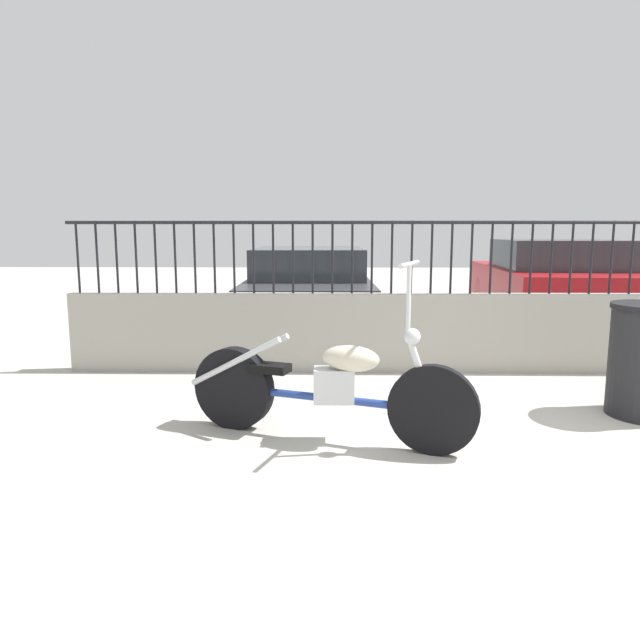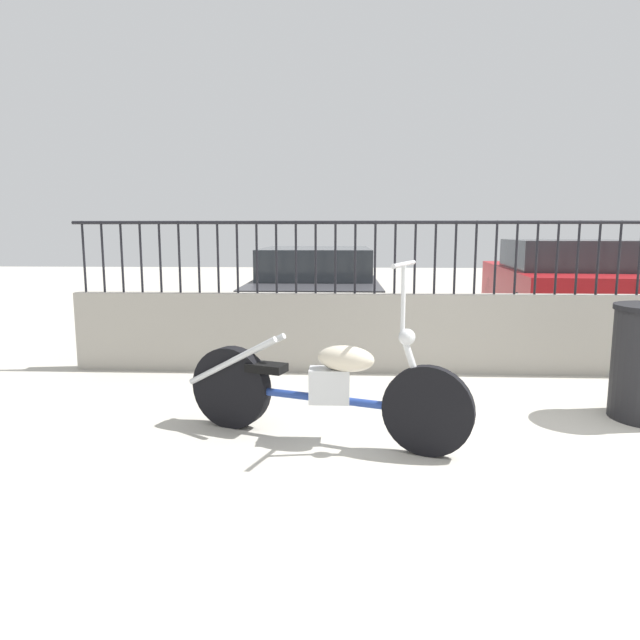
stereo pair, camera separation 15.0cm
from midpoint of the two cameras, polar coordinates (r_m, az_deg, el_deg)
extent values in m
plane|color=#B7B2A5|center=(3.94, 26.86, -13.91)|extent=(40.00, 40.00, 0.00)
cube|color=#9E998E|center=(6.18, 17.50, -1.34)|extent=(8.74, 0.18, 0.83)
cylinder|color=black|center=(6.48, -21.92, 5.88)|extent=(0.02, 0.02, 0.74)
cylinder|color=black|center=(6.39, -20.26, 5.95)|extent=(0.02, 0.02, 0.74)
cylinder|color=black|center=(6.32, -18.56, 6.00)|extent=(0.02, 0.02, 0.74)
cylinder|color=black|center=(6.25, -16.81, 6.06)|extent=(0.02, 0.02, 0.74)
cylinder|color=black|center=(6.18, -15.03, 6.11)|extent=(0.02, 0.02, 0.74)
cylinder|color=black|center=(6.12, -13.21, 6.15)|extent=(0.02, 0.02, 0.74)
cylinder|color=black|center=(6.07, -11.35, 6.19)|extent=(0.02, 0.02, 0.74)
cylinder|color=black|center=(6.02, -9.47, 6.22)|extent=(0.02, 0.02, 0.74)
cylinder|color=black|center=(5.98, -7.55, 6.25)|extent=(0.02, 0.02, 0.74)
cylinder|color=black|center=(5.95, -5.62, 6.27)|extent=(0.02, 0.02, 0.74)
cylinder|color=black|center=(5.92, -3.66, 6.28)|extent=(0.02, 0.02, 0.74)
cylinder|color=black|center=(5.91, -1.69, 6.29)|extent=(0.02, 0.02, 0.74)
cylinder|color=black|center=(5.89, 0.29, 6.29)|extent=(0.02, 0.02, 0.74)
cylinder|color=black|center=(5.89, 2.28, 6.28)|extent=(0.02, 0.02, 0.74)
cylinder|color=black|center=(5.89, 4.27, 6.26)|extent=(0.02, 0.02, 0.74)
cylinder|color=black|center=(5.90, 6.25, 6.24)|extent=(0.02, 0.02, 0.74)
cylinder|color=black|center=(5.91, 8.23, 6.21)|extent=(0.02, 0.02, 0.74)
cylinder|color=black|center=(5.94, 10.20, 6.17)|extent=(0.02, 0.02, 0.74)
cylinder|color=black|center=(5.96, 12.14, 6.12)|extent=(0.02, 0.02, 0.74)
cylinder|color=black|center=(6.00, 14.07, 6.07)|extent=(0.02, 0.02, 0.74)
cylinder|color=black|center=(6.04, 15.97, 6.01)|extent=(0.02, 0.02, 0.74)
cylinder|color=black|center=(6.09, 17.84, 5.95)|extent=(0.02, 0.02, 0.74)
cylinder|color=black|center=(6.15, 19.68, 5.88)|extent=(0.02, 0.02, 0.74)
cylinder|color=black|center=(6.21, 21.48, 5.81)|extent=(0.02, 0.02, 0.74)
cylinder|color=black|center=(6.28, 23.25, 5.73)|extent=(0.02, 0.02, 0.74)
cylinder|color=black|center=(6.35, 24.98, 5.65)|extent=(0.02, 0.02, 0.74)
cylinder|color=black|center=(6.43, 26.66, 5.57)|extent=(0.02, 0.02, 0.74)
cylinder|color=black|center=(6.51, 28.31, 5.48)|extent=(0.02, 0.02, 0.74)
cylinder|color=black|center=(6.60, 29.90, 5.39)|extent=(0.02, 0.02, 0.74)
cylinder|color=black|center=(6.09, 18.00, 9.28)|extent=(8.74, 0.04, 0.04)
cylinder|color=black|center=(3.84, 11.83, -8.89)|extent=(0.59, 0.27, 0.61)
cylinder|color=black|center=(4.35, -7.86, -6.69)|extent=(0.62, 0.32, 0.62)
cylinder|color=navy|center=(4.04, 1.35, -7.84)|extent=(1.30, 0.51, 0.06)
cube|color=silver|center=(3.99, 2.03, -6.54)|extent=(0.28, 0.18, 0.24)
ellipsoid|color=beige|center=(3.90, 3.70, -3.88)|extent=(0.45, 0.33, 0.18)
cube|color=black|center=(4.16, -4.33, -4.77)|extent=(0.32, 0.25, 0.06)
cylinder|color=silver|center=(3.79, 10.61, -5.17)|extent=(0.22, 0.12, 0.51)
sphere|color=silver|center=(3.76, 9.82, -1.69)|extent=(0.11, 0.11, 0.11)
cylinder|color=silver|center=(3.73, 9.46, 2.06)|extent=(0.03, 0.03, 0.45)
cylinder|color=silver|center=(3.71, 9.55, 5.52)|extent=(0.20, 0.50, 0.03)
cylinder|color=silver|center=(4.21, -7.81, -4.11)|extent=(0.71, 0.29, 0.42)
cylinder|color=silver|center=(4.33, -6.88, -3.74)|extent=(0.71, 0.29, 0.42)
cylinder|color=black|center=(10.16, -4.14, 2.38)|extent=(0.12, 0.64, 0.64)
cylinder|color=black|center=(10.12, 4.99, 2.34)|extent=(0.12, 0.64, 0.64)
cylinder|color=black|center=(7.43, -6.39, -0.04)|extent=(0.12, 0.64, 0.64)
cylinder|color=black|center=(7.37, 6.12, -0.11)|extent=(0.12, 0.64, 0.64)
cube|color=#38383D|center=(8.71, 0.18, 2.63)|extent=(1.79, 4.51, 0.55)
cube|color=#2D3338|center=(8.44, 0.13, 5.78)|extent=(1.58, 2.18, 0.43)
cylinder|color=black|center=(10.78, 17.10, 2.38)|extent=(0.16, 0.65, 0.64)
cylinder|color=black|center=(11.21, 26.13, 2.10)|extent=(0.16, 0.65, 0.64)
cylinder|color=black|center=(8.33, 19.87, 0.44)|extent=(0.16, 0.65, 0.64)
cube|color=#AD191E|center=(9.73, 23.55, 2.85)|extent=(2.23, 4.20, 0.66)
cube|color=#2D3338|center=(9.50, 24.09, 6.01)|extent=(1.86, 2.08, 0.44)
camera|label=1|loc=(0.07, -89.13, 0.14)|focal=32.00mm
camera|label=2|loc=(0.07, 90.87, -0.14)|focal=32.00mm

